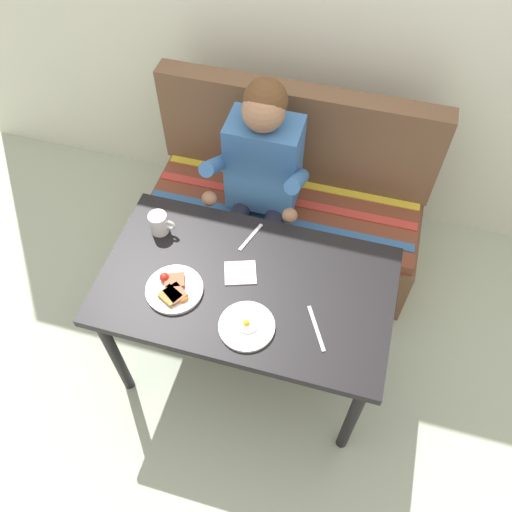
% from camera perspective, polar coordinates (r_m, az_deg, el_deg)
% --- Properties ---
extents(ground_plane, '(8.00, 8.00, 0.00)m').
position_cam_1_polar(ground_plane, '(2.78, -0.84, -11.19)').
color(ground_plane, '#ABB79F').
extents(table, '(1.20, 0.70, 0.73)m').
position_cam_1_polar(table, '(2.21, -1.04, -4.13)').
color(table, black).
rests_on(table, ground).
extents(couch, '(1.44, 0.56, 1.00)m').
position_cam_1_polar(couch, '(2.91, 3.25, 4.93)').
color(couch, brown).
rests_on(couch, ground).
extents(person, '(0.45, 0.61, 1.21)m').
position_cam_1_polar(person, '(2.51, 0.43, 8.65)').
color(person, '#3868A5').
rests_on(person, ground).
extents(plate_breakfast, '(0.23, 0.23, 0.05)m').
position_cam_1_polar(plate_breakfast, '(2.13, -8.89, -3.60)').
color(plate_breakfast, white).
rests_on(plate_breakfast, table).
extents(plate_eggs, '(0.22, 0.22, 0.04)m').
position_cam_1_polar(plate_eggs, '(2.03, -1.02, -7.61)').
color(plate_eggs, white).
rests_on(plate_eggs, table).
extents(coffee_mug, '(0.12, 0.08, 0.10)m').
position_cam_1_polar(coffee_mug, '(2.30, -10.47, 3.55)').
color(coffee_mug, white).
rests_on(coffee_mug, table).
extents(napkin, '(0.16, 0.15, 0.01)m').
position_cam_1_polar(napkin, '(2.17, -1.71, -1.84)').
color(napkin, silver).
rests_on(napkin, table).
extents(fork, '(0.07, 0.17, 0.00)m').
position_cam_1_polar(fork, '(2.28, -0.58, 2.07)').
color(fork, silver).
rests_on(fork, table).
extents(knife, '(0.11, 0.18, 0.00)m').
position_cam_1_polar(knife, '(2.05, 6.56, -7.80)').
color(knife, silver).
rests_on(knife, table).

